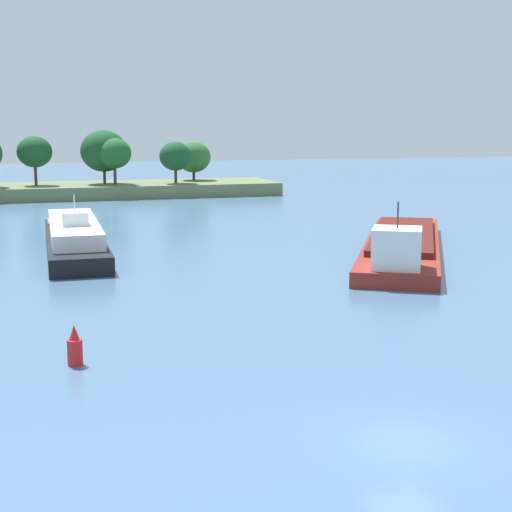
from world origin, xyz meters
TOP-DOWN VIEW (x-y plane):
  - ground_plane at (0.00, 0.00)m, footprint 400.00×400.00m
  - treeline_island at (-6.18, 94.70)m, footprint 55.53×13.88m
  - cargo_barge at (17.72, 34.52)m, footprint 20.16×29.48m
  - white_riverboat at (-8.81, 44.13)m, footprint 4.91×24.13m
  - channel_buoy_red at (-10.57, 12.07)m, footprint 0.70×0.70m

SIDE VIEW (x-z plane):
  - ground_plane at x=0.00m, z-range 0.00..0.00m
  - channel_buoy_red at x=-10.57m, z-range -0.14..1.76m
  - cargo_barge at x=17.72m, z-range -1.95..3.78m
  - white_riverboat at x=-8.81m, z-range -1.34..3.88m
  - treeline_island at x=-6.18m, z-range -1.41..8.96m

